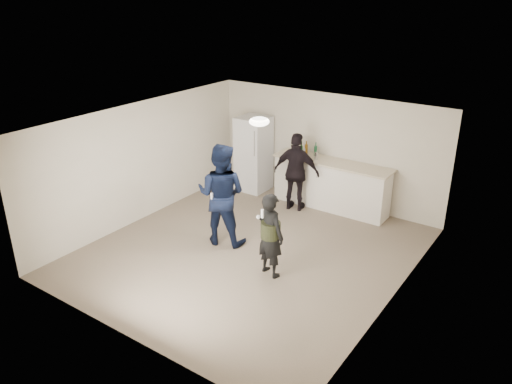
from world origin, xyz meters
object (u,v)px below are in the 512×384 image
Objects in this scene: counter at (331,186)px; woman at (271,235)px; fridge at (254,154)px; shaker at (316,156)px; spectator at (296,172)px; man at (221,194)px.

woman is (0.42, -3.10, 0.23)m from counter.
shaker is at bearing -0.01° from fridge.
woman is 2.78m from spectator.
man is 2.17m from spectator.
counter is 2.08m from fridge.
man is 1.32× the size of woman.
spectator is (1.45, -0.44, -0.03)m from fridge.
spectator is (-0.24, -0.44, -0.30)m from shaker.
fridge is 10.59× the size of shaker.
woman is at bearing -82.32° from counter.
counter is 0.75m from shaker.
shaker is 2.65m from man.
man is at bearing -67.75° from fridge.
shaker is (1.69, -0.00, 0.28)m from fridge.
shaker is 0.10× the size of spectator.
spectator is at bearing -116.72° from man.
man is at bearing -4.32° from woman.
fridge is at bearing -29.02° from spectator.
fridge is 2.77m from man.
fridge is 0.90× the size of man.
counter is 1.31× the size of man.
fridge is 1.71m from shaker.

